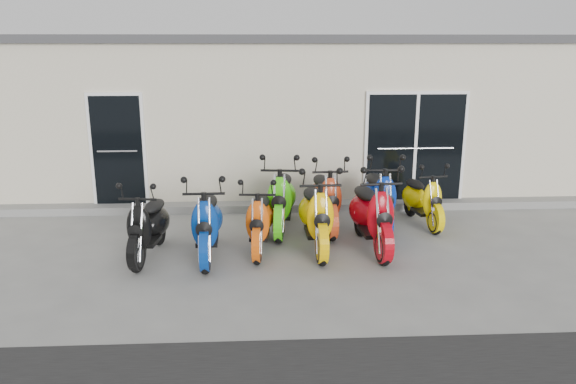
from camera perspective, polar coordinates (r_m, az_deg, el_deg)
The scene contains 15 objects.
ground at distance 9.22m, azimuth 0.20°, elevation -5.47°, with size 80.00×80.00×0.00m, color gray.
building at distance 13.93m, azimuth -1.01°, elevation 8.31°, with size 14.00×6.00×3.20m, color beige.
roof_cap at distance 13.83m, azimuth -1.04°, elevation 15.23°, with size 14.20×6.20×0.16m, color #3F3F42.
front_step at distance 11.11m, azimuth -0.39°, elevation -1.47°, with size 14.00×0.40×0.15m, color gray.
door_left at distance 11.30m, azimuth -16.91°, elevation 4.34°, with size 1.07×0.08×2.22m, color black.
door_right at distance 11.40m, azimuth 12.78°, elevation 4.70°, with size 2.02×0.08×2.22m, color black.
scooter_front_black at distance 8.81m, azimuth -14.08°, elevation -2.50°, with size 0.64×1.75×1.29m, color black, non-canonical shape.
scooter_front_blue at distance 8.62m, azimuth -8.26°, elevation -2.20°, with size 0.69×1.90×1.40m, color navy, non-canonical shape.
scooter_front_orange_a at distance 8.84m, azimuth -2.90°, elevation -2.06°, with size 0.63×1.72×1.27m, color #D84F0C, non-canonical shape.
scooter_front_orange_b at distance 8.85m, azimuth 2.88°, elevation -1.44°, with size 0.71×1.96×1.45m, color #FFC000, non-canonical shape.
scooter_front_red at distance 8.94m, azimuth 8.51°, elevation -1.32°, with size 0.73×2.00×1.47m, color #B00410, non-canonical shape.
scooter_back_green at distance 9.77m, azimuth -0.66°, elevation 0.20°, with size 0.72×1.98×1.46m, color #41DB11, non-canonical shape.
scooter_back_red at distance 9.87m, azimuth 3.82°, elevation 0.16°, with size 0.69×1.90×1.41m, color #CC411A, non-canonical shape.
scooter_back_blue at distance 10.01m, azimuth 9.23°, elevation 0.28°, with size 0.71×1.94×1.43m, color #062692, non-canonical shape.
scooter_back_yellow at distance 10.38m, azimuth 13.53°, elevation -0.04°, with size 0.60×1.64×1.21m, color #FFDA00, non-canonical shape.
Camera 1 is at (-0.49, -8.62, 3.23)m, focal length 35.00 mm.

